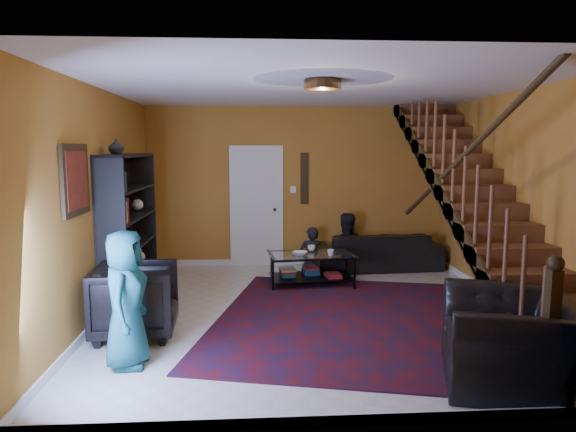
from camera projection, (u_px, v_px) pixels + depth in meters
name	position (u px, v px, depth m)	size (l,w,h in m)	color
floor	(313.00, 312.00, 6.56)	(5.50, 5.50, 0.00)	beige
room	(216.00, 283.00, 7.79)	(5.50, 5.50, 5.50)	#A67F24
staircase	(479.00, 202.00, 6.51)	(0.95, 5.02, 3.18)	brown
bookshelf	(130.00, 232.00, 6.88)	(0.35, 1.80, 2.00)	black
door	(257.00, 208.00, 9.08)	(0.82, 0.05, 2.05)	silver
framed_picture	(75.00, 180.00, 5.28)	(0.04, 0.74, 0.74)	maroon
wall_hanging	(304.00, 178.00, 9.07)	(0.14, 0.03, 0.90)	black
ceiling_fixture	(323.00, 85.00, 5.41)	(0.40, 0.40, 0.10)	#3F2814
rug	(352.00, 319.00, 6.23)	(3.23, 3.70, 0.02)	#430B11
sofa	(376.00, 251.00, 8.88)	(2.17, 0.85, 0.63)	black
armchair_left	(136.00, 300.00, 5.68)	(0.86, 0.88, 0.81)	black
armchair_right	(508.00, 341.00, 4.52)	(1.20, 1.05, 0.78)	black
person_adult_a	(312.00, 261.00, 8.88)	(0.43, 0.28, 1.19)	black
person_adult_b	(345.00, 254.00, 8.90)	(0.69, 0.54, 1.42)	black
person_child	(126.00, 299.00, 4.85)	(0.64, 0.42, 1.32)	#195C60
coffee_table	(311.00, 267.00, 7.83)	(1.34, 0.88, 0.48)	black
cup_a	(311.00, 248.00, 7.99)	(0.12, 0.12, 0.10)	#999999
cup_b	(331.00, 253.00, 7.65)	(0.10, 0.10, 0.09)	#999999
bowl	(300.00, 253.00, 7.69)	(0.22, 0.22, 0.06)	#999999
vase	(116.00, 147.00, 6.23)	(0.18, 0.18, 0.19)	#999999
popcorn_bucket	(127.00, 358.00, 4.85)	(0.14, 0.14, 0.16)	red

